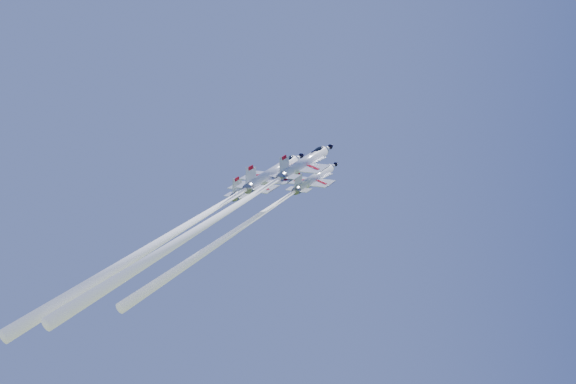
{
  "coord_description": "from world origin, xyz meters",
  "views": [
    {
      "loc": [
        5.18,
        -114.26,
        75.95
      ],
      "look_at": [
        0.0,
        0.0,
        104.51
      ],
      "focal_mm": 40.0,
      "sensor_mm": 36.0,
      "label": 1
    }
  ],
  "objects_px": {
    "jet_left": "(196,220)",
    "jet_right": "(229,210)",
    "jet_slot": "(195,220)",
    "jet_lead": "(254,219)"
  },
  "relations": [
    {
      "from": "jet_right",
      "to": "jet_slot",
      "type": "relative_size",
      "value": 1.02
    },
    {
      "from": "jet_left",
      "to": "jet_right",
      "type": "height_order",
      "value": "jet_right"
    },
    {
      "from": "jet_slot",
      "to": "jet_left",
      "type": "bearing_deg",
      "value": 132.52
    },
    {
      "from": "jet_left",
      "to": "jet_slot",
      "type": "distance_m",
      "value": 11.07
    },
    {
      "from": "jet_left",
      "to": "jet_right",
      "type": "bearing_deg",
      "value": -21.51
    },
    {
      "from": "jet_right",
      "to": "jet_left",
      "type": "bearing_deg",
      "value": 158.49
    },
    {
      "from": "jet_lead",
      "to": "jet_left",
      "type": "xyz_separation_m",
      "value": [
        -9.86,
        -0.69,
        -0.3
      ]
    },
    {
      "from": "jet_lead",
      "to": "jet_left",
      "type": "height_order",
      "value": "jet_lead"
    },
    {
      "from": "jet_lead",
      "to": "jet_right",
      "type": "distance_m",
      "value": 10.79
    },
    {
      "from": "jet_lead",
      "to": "jet_slot",
      "type": "xyz_separation_m",
      "value": [
        -8.03,
        -11.38,
        -2.54
      ]
    }
  ]
}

